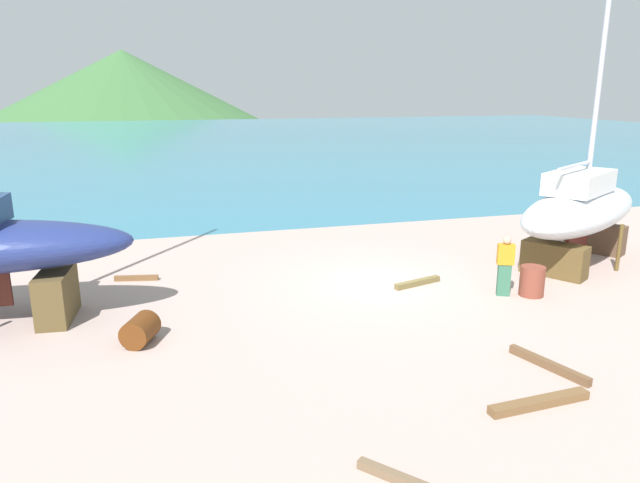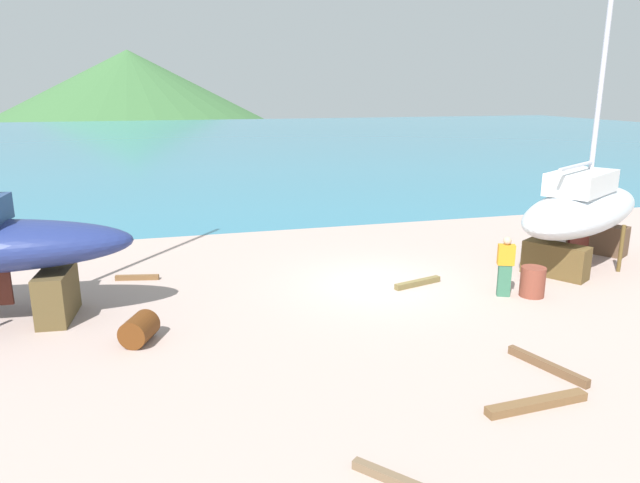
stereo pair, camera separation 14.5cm
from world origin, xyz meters
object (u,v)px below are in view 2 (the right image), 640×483
object	(u,v)px
worker	(505,266)
barrel_tipped_center	(139,329)
sailboat_mid_port	(582,210)
barrel_tar_black	(533,282)

from	to	relation	value
worker	barrel_tipped_center	bearing A→B (deg)	116.87
worker	barrel_tipped_center	distance (m)	9.54
sailboat_mid_port	worker	distance (m)	4.58
barrel_tipped_center	barrel_tar_black	xyz separation A→B (m)	(10.25, 0.32, 0.09)
sailboat_mid_port	barrel_tipped_center	size ratio (longest dim) A/B	14.87
barrel_tar_black	barrel_tipped_center	bearing A→B (deg)	-178.24
sailboat_mid_port	barrel_tar_black	distance (m)	4.19
worker	barrel_tipped_center	xyz separation A→B (m)	(-9.51, -0.53, -0.55)
sailboat_mid_port	barrel_tipped_center	bearing A→B (deg)	159.52
worker	barrel_tar_black	world-z (taller)	worker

